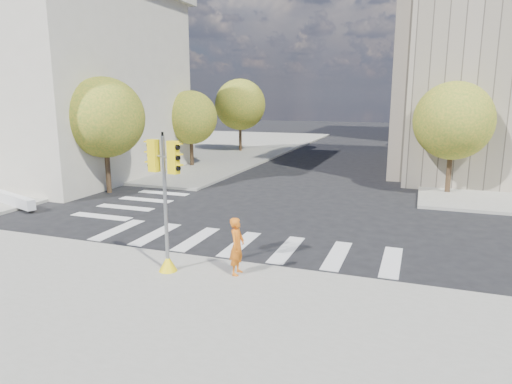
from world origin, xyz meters
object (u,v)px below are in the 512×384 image
(traffic_signal, at_px, (166,215))
(photographer, at_px, (237,246))
(lamp_far, at_px, (448,105))
(planter_wall, at_px, (4,197))
(lamp_near, at_px, (459,109))

(traffic_signal, bearing_deg, photographer, 24.59)
(photographer, bearing_deg, lamp_far, -13.81)
(traffic_signal, bearing_deg, planter_wall, 168.38)
(traffic_signal, height_order, planter_wall, traffic_signal)
(lamp_near, bearing_deg, lamp_far, 90.00)
(photographer, bearing_deg, planter_wall, 69.93)
(lamp_near, relative_size, traffic_signal, 1.92)
(lamp_far, bearing_deg, photographer, -101.93)
(lamp_near, distance_m, lamp_far, 14.00)
(traffic_signal, bearing_deg, lamp_far, 86.13)
(lamp_far, bearing_deg, planter_wall, -127.54)
(planter_wall, bearing_deg, traffic_signal, -3.37)
(photographer, distance_m, planter_wall, 15.47)
(lamp_near, xyz_separation_m, planter_wall, (-21.66, -14.19, -4.18))
(lamp_near, distance_m, traffic_signal, 21.67)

